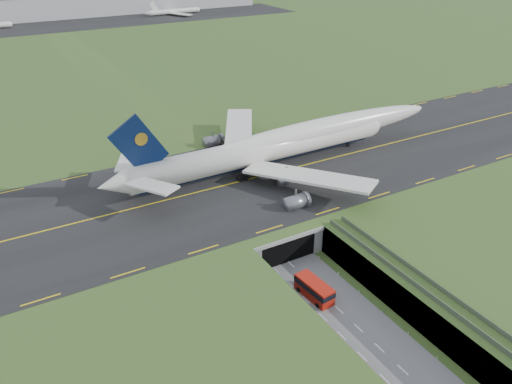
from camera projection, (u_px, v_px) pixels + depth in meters
ground at (312, 285)px, 91.28m from camera, size 900.00×900.00×0.00m
airfield_deck at (313, 272)px, 89.87m from camera, size 800.00×800.00×6.00m
trench_road at (338, 309)px, 85.48m from camera, size 12.00×75.00×0.20m
taxiway at (230, 184)px, 113.74m from camera, size 800.00×44.00×0.18m
tunnel_portal at (266, 228)px, 102.54m from camera, size 17.00×22.30×6.00m
guideway at (441, 303)px, 78.93m from camera, size 3.00×53.00×7.05m
jumbo_jet at (286, 143)px, 121.67m from camera, size 92.57×59.97×19.84m
shuttle_tram at (314, 289)px, 87.53m from camera, size 3.64×8.05×3.18m
cargo_terminal at (37, 6)px, 314.31m from camera, size 320.00×67.00×15.60m
distant_hills at (94, 5)px, 451.16m from camera, size 700.00×91.00×60.00m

